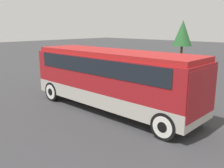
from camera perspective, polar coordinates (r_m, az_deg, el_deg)
The scene contains 5 objects.
ground_plane at distance 12.78m, azimuth 0.00°, elevation -5.93°, with size 120.00×120.00×0.00m, color #38383A.
tour_bus at distance 12.25m, azimuth 0.32°, elevation 2.03°, with size 9.27×2.60×3.01m.
parked_car_near at distance 20.51m, azimuth 7.93°, elevation 3.21°, with size 4.60×1.91×1.41m.
parked_car_mid at distance 18.68m, azimuth 3.21°, elevation 2.41°, with size 4.66×1.82×1.42m.
tree_left at distance 31.96m, azimuth 15.83°, elevation 11.09°, with size 2.33×2.33×4.90m.
Camera 1 is at (8.33, -8.76, 4.15)m, focal length 40.00 mm.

